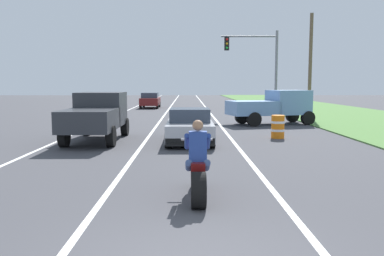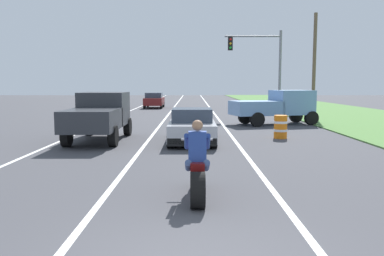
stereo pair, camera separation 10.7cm
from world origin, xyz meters
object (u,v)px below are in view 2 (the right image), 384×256
object	(u,v)px
pickup_truck_left_lane_dark_grey	(98,114)
traffic_light_mast_near	(262,61)
construction_barrel_nearest	(279,127)
pickup_truck_right_shoulder_light_blue	(275,105)
distant_car_far_ahead	(153,100)
motorcycle_with_rider	(196,170)
sports_car_silver	(191,127)

from	to	relation	value
pickup_truck_left_lane_dark_grey	traffic_light_mast_near	world-z (taller)	traffic_light_mast_near
pickup_truck_left_lane_dark_grey	construction_barrel_nearest	xyz separation A→B (m)	(7.63, 0.72, -0.60)
pickup_truck_left_lane_dark_grey	pickup_truck_right_shoulder_light_blue	distance (m)	11.01
distant_car_far_ahead	traffic_light_mast_near	bearing A→B (deg)	-52.61
motorcycle_with_rider	pickup_truck_left_lane_dark_grey	bearing A→B (deg)	114.92
motorcycle_with_rider	traffic_light_mast_near	xyz separation A→B (m)	(4.82, 19.98, 3.36)
sports_car_silver	pickup_truck_right_shoulder_light_blue	bearing A→B (deg)	55.15
sports_car_silver	pickup_truck_right_shoulder_light_blue	xyz separation A→B (m)	(4.92, 7.07, 0.48)
motorcycle_with_rider	distant_car_far_ahead	size ratio (longest dim) A/B	0.55
pickup_truck_left_lane_dark_grey	pickup_truck_right_shoulder_light_blue	size ratio (longest dim) A/B	0.93
motorcycle_with_rider	distant_car_far_ahead	xyz separation A→B (m)	(-3.83, 31.29, 0.18)
pickup_truck_right_shoulder_light_blue	construction_barrel_nearest	size ratio (longest dim) A/B	5.14
traffic_light_mast_near	pickup_truck_left_lane_dark_grey	bearing A→B (deg)	-127.11
motorcycle_with_rider	traffic_light_mast_near	distance (m)	20.82
motorcycle_with_rider	distant_car_far_ahead	distance (m)	31.52
sports_car_silver	pickup_truck_left_lane_dark_grey	world-z (taller)	pickup_truck_left_lane_dark_grey
sports_car_silver	pickup_truck_right_shoulder_light_blue	world-z (taller)	pickup_truck_right_shoulder_light_blue
pickup_truck_left_lane_dark_grey	construction_barrel_nearest	world-z (taller)	pickup_truck_left_lane_dark_grey
traffic_light_mast_near	motorcycle_with_rider	bearing A→B (deg)	-103.56
pickup_truck_right_shoulder_light_blue	distant_car_far_ahead	size ratio (longest dim) A/B	1.29
motorcycle_with_rider	distant_car_far_ahead	world-z (taller)	motorcycle_with_rider
distant_car_far_ahead	motorcycle_with_rider	bearing A→B (deg)	-83.02
sports_car_silver	pickup_truck_left_lane_dark_grey	xyz separation A→B (m)	(-3.81, 0.36, 0.48)
sports_car_silver	traffic_light_mast_near	distance (m)	13.30
sports_car_silver	distant_car_far_ahead	xyz separation A→B (m)	(-3.72, 23.21, 0.14)
sports_car_silver	construction_barrel_nearest	distance (m)	3.97
traffic_light_mast_near	distant_car_far_ahead	size ratio (longest dim) A/B	1.50
pickup_truck_left_lane_dark_grey	pickup_truck_right_shoulder_light_blue	bearing A→B (deg)	37.54
motorcycle_with_rider	pickup_truck_left_lane_dark_grey	xyz separation A→B (m)	(-3.92, 8.43, 0.51)
pickup_truck_left_lane_dark_grey	traffic_light_mast_near	bearing A→B (deg)	52.89
pickup_truck_left_lane_dark_grey	traffic_light_mast_near	xyz separation A→B (m)	(8.74, 11.54, 2.84)
motorcycle_with_rider	construction_barrel_nearest	size ratio (longest dim) A/B	2.21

